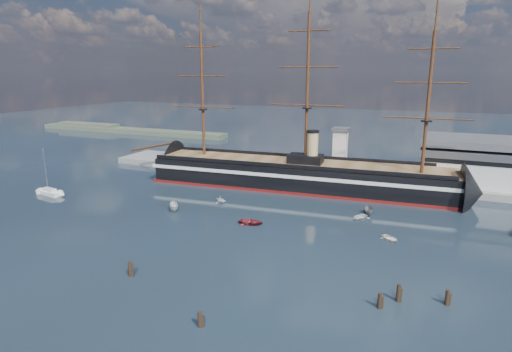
% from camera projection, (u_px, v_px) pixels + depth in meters
% --- Properties ---
extents(ground, '(600.00, 600.00, 0.00)m').
position_uv_depth(ground, '(298.00, 210.00, 107.87)').
color(ground, black).
rests_on(ground, ground).
extents(quay, '(180.00, 18.00, 2.00)m').
position_uv_depth(quay, '(362.00, 181.00, 136.24)').
color(quay, slate).
rests_on(quay, ground).
extents(quay_tower, '(5.00, 5.00, 15.00)m').
position_uv_depth(quay_tower, '(340.00, 151.00, 133.88)').
color(quay_tower, silver).
rests_on(quay_tower, ground).
extents(shoreline, '(120.00, 10.00, 4.00)m').
position_uv_depth(shoreline, '(116.00, 129.00, 245.28)').
color(shoreline, '#3F4C38').
rests_on(shoreline, ground).
extents(warship, '(113.38, 22.11, 53.94)m').
position_uv_depth(warship, '(293.00, 174.00, 127.83)').
color(warship, black).
rests_on(warship, ground).
extents(sailboat, '(8.75, 4.07, 13.48)m').
position_uv_depth(sailboat, '(50.00, 192.00, 120.64)').
color(sailboat, silver).
rests_on(sailboat, ground).
extents(motorboat_a, '(6.32, 5.69, 2.50)m').
position_uv_depth(motorboat_a, '(174.00, 211.00, 106.93)').
color(motorboat_a, white).
rests_on(motorboat_a, ground).
extents(motorboat_b, '(1.85, 3.72, 1.67)m').
position_uv_depth(motorboat_b, '(251.00, 224.00, 97.59)').
color(motorboat_b, maroon).
rests_on(motorboat_b, ground).
extents(motorboat_c, '(5.97, 3.32, 2.26)m').
position_uv_depth(motorboat_c, '(369.00, 215.00, 104.00)').
color(motorboat_c, slate).
rests_on(motorboat_c, ground).
extents(motorboat_d, '(4.70, 6.10, 2.06)m').
position_uv_depth(motorboat_d, '(221.00, 203.00, 113.43)').
color(motorboat_d, silver).
rests_on(motorboat_d, ground).
extents(motorboat_e, '(2.61, 2.68, 1.25)m').
position_uv_depth(motorboat_e, '(390.00, 240.00, 88.36)').
color(motorboat_e, silver).
rests_on(motorboat_e, ground).
extents(motorboat_g, '(3.25, 2.44, 1.41)m').
position_uv_depth(motorboat_g, '(359.00, 219.00, 101.01)').
color(motorboat_g, white).
rests_on(motorboat_g, ground).
extents(piling_near_left, '(0.64, 0.64, 3.45)m').
position_uv_depth(piling_near_left, '(131.00, 276.00, 72.89)').
color(piling_near_left, black).
rests_on(piling_near_left, ground).
extents(piling_near_mid, '(0.64, 0.64, 3.00)m').
position_uv_depth(piling_near_mid, '(200.00, 327.00, 58.55)').
color(piling_near_mid, black).
rests_on(piling_near_mid, ground).
extents(piling_near_right, '(0.64, 0.64, 3.16)m').
position_uv_depth(piling_near_right, '(379.00, 308.00, 63.17)').
color(piling_near_right, black).
rests_on(piling_near_right, ground).
extents(piling_far_right, '(0.64, 0.64, 3.19)m').
position_uv_depth(piling_far_right, '(446.00, 305.00, 64.03)').
color(piling_far_right, black).
rests_on(piling_far_right, ground).
extents(piling_extra, '(0.64, 0.64, 3.53)m').
position_uv_depth(piling_extra, '(398.00, 301.00, 64.99)').
color(piling_extra, black).
rests_on(piling_extra, ground).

